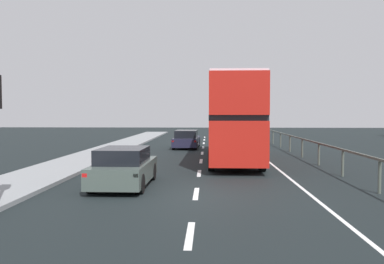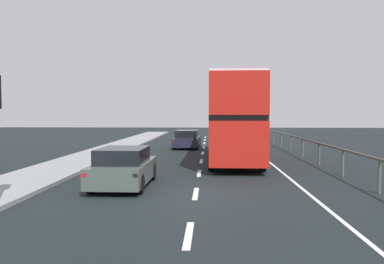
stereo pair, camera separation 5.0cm
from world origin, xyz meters
name	(u,v)px [view 1 (the left image)]	position (x,y,z in m)	size (l,w,h in m)	color
ground_plane	(196,195)	(0.00, 0.00, -0.05)	(75.65, 120.00, 0.10)	black
near_sidewalk_kerb	(0,190)	(-6.39, 0.00, 0.07)	(2.77, 80.00, 0.14)	gray
lane_paint_markings	(242,161)	(2.22, 8.89, 0.00)	(3.74, 46.00, 0.01)	silver
bridge_side_railing	(310,144)	(5.85, 9.00, 0.91)	(0.10, 42.00, 1.13)	#4D544A
double_decker_bus_red	(233,117)	(1.71, 9.08, 2.34)	(2.66, 11.26, 4.38)	#B31B13
hatchback_car_near	(124,168)	(-2.57, 1.21, 0.66)	(1.83, 4.06, 1.37)	#45524C
sedan_car_ahead	(187,139)	(-1.21, 16.92, 0.64)	(1.92, 4.49, 1.33)	#1F1F36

